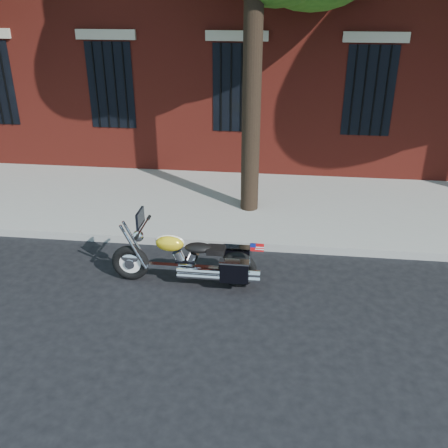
# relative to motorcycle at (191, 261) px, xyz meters

# --- Properties ---
(ground) EXTENTS (120.00, 120.00, 0.00)m
(ground) POSITION_rel_motorcycle_xyz_m (0.21, -0.08, -0.42)
(ground) COLOR black
(ground) RESTS_ON ground
(curb) EXTENTS (40.00, 0.16, 0.15)m
(curb) POSITION_rel_motorcycle_xyz_m (0.21, 1.30, -0.34)
(curb) COLOR gray
(curb) RESTS_ON ground
(sidewalk) EXTENTS (40.00, 3.60, 0.15)m
(sidewalk) POSITION_rel_motorcycle_xyz_m (0.21, 3.18, -0.34)
(sidewalk) COLOR gray
(sidewalk) RESTS_ON ground
(motorcycle) EXTENTS (2.44, 0.71, 1.23)m
(motorcycle) POSITION_rel_motorcycle_xyz_m (0.00, 0.00, 0.00)
(motorcycle) COLOR black
(motorcycle) RESTS_ON ground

